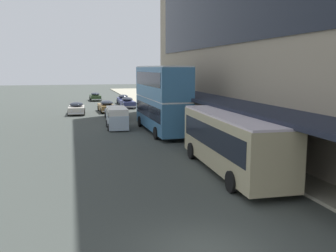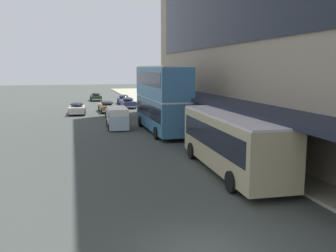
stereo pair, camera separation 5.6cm
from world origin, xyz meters
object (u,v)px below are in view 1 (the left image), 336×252
object	(u,v)px
sedan_lead_mid	(107,106)
sedan_far_back	(95,96)
sedan_oncoming_front	(127,102)
sedan_oncoming_rear	(76,108)
sedan_trailing_mid	(123,99)
transit_bus_kerbside_front	(232,139)
transit_bus_kerbside_rear	(162,97)
vw_van	(117,117)
sedan_second_near	(114,112)
fire_hydrant	(209,132)

from	to	relation	value
sedan_lead_mid	sedan_far_back	world-z (taller)	sedan_lead_mid
sedan_oncoming_front	sedan_oncoming_rear	world-z (taller)	sedan_oncoming_front
sedan_oncoming_front	sedan_lead_mid	size ratio (longest dim) A/B	0.95
sedan_oncoming_front	sedan_far_back	bearing A→B (deg)	105.62
sedan_trailing_mid	sedan_oncoming_rear	distance (m)	14.01
transit_bus_kerbside_front	transit_bus_kerbside_rear	world-z (taller)	transit_bus_kerbside_rear
sedan_far_back	vw_van	distance (m)	30.90
sedan_oncoming_front	sedan_trailing_mid	distance (m)	5.92
sedan_oncoming_rear	sedan_far_back	world-z (taller)	sedan_oncoming_rear
sedan_oncoming_front	sedan_far_back	world-z (taller)	sedan_oncoming_front
sedan_oncoming_front	sedan_oncoming_rear	bearing A→B (deg)	-139.45
vw_van	sedan_lead_mid	bearing A→B (deg)	88.91
transit_bus_kerbside_front	sedan_second_near	distance (m)	23.48
sedan_trailing_mid	fire_hydrant	world-z (taller)	sedan_trailing_mid
sedan_trailing_mid	sedan_oncoming_front	bearing A→B (deg)	-92.42
sedan_lead_mid	sedan_far_back	size ratio (longest dim) A/B	1.03
sedan_lead_mid	transit_bus_kerbside_front	bearing A→B (deg)	-82.50
transit_bus_kerbside_rear	sedan_lead_mid	size ratio (longest dim) A/B	2.07
sedan_far_back	vw_van	bearing A→B (deg)	-89.80
transit_bus_kerbside_rear	vw_van	xyz separation A→B (m)	(-3.57, 3.08, -2.03)
sedan_trailing_mid	sedan_oncoming_rear	size ratio (longest dim) A/B	1.04
transit_bus_kerbside_front	sedan_far_back	distance (m)	47.66
sedan_oncoming_rear	sedan_far_back	xyz separation A→B (m)	(3.42, 19.06, -0.02)
sedan_trailing_mid	sedan_second_near	size ratio (longest dim) A/B	0.99
transit_bus_kerbside_rear	sedan_lead_mid	xyz separation A→B (m)	(-3.31, 16.54, -2.38)
transit_bus_kerbside_front	sedan_far_back	bearing A→B (deg)	95.20
sedan_oncoming_front	fire_hydrant	bearing A→B (deg)	-82.93
sedan_oncoming_rear	fire_hydrant	world-z (taller)	sedan_oncoming_rear
transit_bus_kerbside_rear	sedan_trailing_mid	bearing A→B (deg)	89.54
vw_van	sedan_second_near	bearing A→B (deg)	85.63
sedan_far_back	fire_hydrant	world-z (taller)	sedan_far_back
vw_van	transit_bus_kerbside_front	bearing A→B (deg)	-75.73
sedan_oncoming_front	sedan_second_near	size ratio (longest dim) A/B	1.04
sedan_trailing_mid	sedan_oncoming_rear	world-z (taller)	sedan_oncoming_rear
sedan_oncoming_rear	sedan_lead_mid	bearing A→B (deg)	23.22
transit_bus_kerbside_front	transit_bus_kerbside_rear	xyz separation A→B (m)	(-0.64, 13.47, 1.30)
transit_bus_kerbside_front	sedan_second_near	size ratio (longest dim) A/B	2.23
sedan_trailing_mid	sedan_second_near	world-z (taller)	sedan_second_near
sedan_far_back	vw_van	xyz separation A→B (m)	(0.11, -30.90, 0.37)
transit_bus_kerbside_front	fire_hydrant	xyz separation A→B (m)	(2.40, 9.67, -1.33)
transit_bus_kerbside_rear	sedan_far_back	xyz separation A→B (m)	(-3.67, 33.98, -2.40)
sedan_oncoming_rear	sedan_oncoming_front	bearing A→B (deg)	40.55
transit_bus_kerbside_rear	fire_hydrant	distance (m)	5.53
sedan_second_near	vw_van	world-z (taller)	vw_van
transit_bus_kerbside_front	sedan_trailing_mid	distance (m)	40.37
sedan_trailing_mid	vw_van	world-z (taller)	vw_van
transit_bus_kerbside_front	sedan_second_near	bearing A→B (deg)	99.09
sedan_far_back	fire_hydrant	size ratio (longest dim) A/B	6.95
sedan_trailing_mid	transit_bus_kerbside_rear	bearing A→B (deg)	-90.46
sedan_far_back	sedan_oncoming_front	bearing A→B (deg)	-74.38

